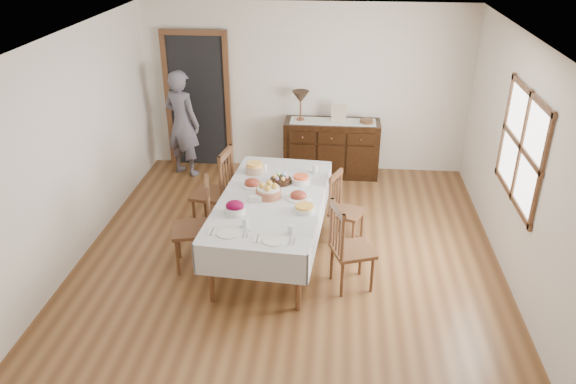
# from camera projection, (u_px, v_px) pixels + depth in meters

# --- Properties ---
(ground) EXTENTS (6.00, 6.00, 0.00)m
(ground) POSITION_uv_depth(u_px,v_px,m) (287.00, 268.00, 6.57)
(ground) COLOR brown
(room_shell) EXTENTS (5.02, 6.02, 2.65)m
(room_shell) POSITION_uv_depth(u_px,v_px,m) (278.00, 123.00, 6.23)
(room_shell) COLOR silver
(room_shell) RESTS_ON ground
(dining_table) EXTENTS (1.33, 2.38, 0.79)m
(dining_table) POSITION_uv_depth(u_px,v_px,m) (272.00, 204.00, 6.51)
(dining_table) COLOR #BCBCC0
(dining_table) RESTS_ON ground
(chair_left_near) EXTENTS (0.54, 0.54, 1.08)m
(chair_left_near) POSITION_uv_depth(u_px,v_px,m) (197.00, 224.00, 6.41)
(chair_left_near) COLOR #56341F
(chair_left_near) RESTS_ON ground
(chair_left_far) EXTENTS (0.53, 0.53, 1.12)m
(chair_left_far) POSITION_uv_depth(u_px,v_px,m) (216.00, 190.00, 7.16)
(chair_left_far) COLOR #56341F
(chair_left_far) RESTS_ON ground
(chair_right_near) EXTENTS (0.54, 0.54, 1.02)m
(chair_right_near) POSITION_uv_depth(u_px,v_px,m) (348.00, 246.00, 6.04)
(chair_right_near) COLOR #56341F
(chair_right_near) RESTS_ON ground
(chair_right_far) EXTENTS (0.49, 0.49, 0.90)m
(chair_right_far) POSITION_uv_depth(u_px,v_px,m) (344.00, 208.00, 6.96)
(chair_right_far) COLOR #56341F
(chair_right_far) RESTS_ON ground
(sideboard) EXTENTS (1.47, 0.53, 0.88)m
(sideboard) POSITION_uv_depth(u_px,v_px,m) (331.00, 148.00, 8.76)
(sideboard) COLOR black
(sideboard) RESTS_ON ground
(person) EXTENTS (0.65, 0.56, 1.78)m
(person) POSITION_uv_depth(u_px,v_px,m) (182.00, 120.00, 8.60)
(person) COLOR slate
(person) RESTS_ON ground
(bread_basket) EXTENTS (0.29, 0.29, 0.18)m
(bread_basket) POSITION_uv_depth(u_px,v_px,m) (268.00, 191.00, 6.45)
(bread_basket) COLOR brown
(bread_basket) RESTS_ON dining_table
(egg_basket) EXTENTS (0.26, 0.26, 0.11)m
(egg_basket) POSITION_uv_depth(u_px,v_px,m) (281.00, 180.00, 6.81)
(egg_basket) COLOR black
(egg_basket) RESTS_ON dining_table
(ham_platter_a) EXTENTS (0.28, 0.28, 0.11)m
(ham_platter_a) POSITION_uv_depth(u_px,v_px,m) (252.00, 183.00, 6.73)
(ham_platter_a) COLOR silver
(ham_platter_a) RESTS_ON dining_table
(ham_platter_b) EXTENTS (0.29, 0.29, 0.11)m
(ham_platter_b) POSITION_uv_depth(u_px,v_px,m) (298.00, 196.00, 6.44)
(ham_platter_b) COLOR silver
(ham_platter_b) RESTS_ON dining_table
(beet_bowl) EXTENTS (0.22, 0.22, 0.15)m
(beet_bowl) POSITION_uv_depth(u_px,v_px,m) (235.00, 208.00, 6.09)
(beet_bowl) COLOR silver
(beet_bowl) RESTS_ON dining_table
(carrot_bowl) EXTENTS (0.24, 0.24, 0.09)m
(carrot_bowl) POSITION_uv_depth(u_px,v_px,m) (301.00, 180.00, 6.80)
(carrot_bowl) COLOR silver
(carrot_bowl) RESTS_ON dining_table
(pineapple_bowl) EXTENTS (0.23, 0.23, 0.14)m
(pineapple_bowl) POSITION_uv_depth(u_px,v_px,m) (255.00, 168.00, 7.06)
(pineapple_bowl) COLOR tan
(pineapple_bowl) RESTS_ON dining_table
(casserole_dish) EXTENTS (0.23, 0.23, 0.07)m
(casserole_dish) POSITION_uv_depth(u_px,v_px,m) (304.00, 208.00, 6.16)
(casserole_dish) COLOR silver
(casserole_dish) RESTS_ON dining_table
(butter_dish) EXTENTS (0.15, 0.10, 0.07)m
(butter_dish) POSITION_uv_depth(u_px,v_px,m) (256.00, 198.00, 6.37)
(butter_dish) COLOR silver
(butter_dish) RESTS_ON dining_table
(setting_left) EXTENTS (0.43, 0.31, 0.10)m
(setting_left) POSITION_uv_depth(u_px,v_px,m) (234.00, 229.00, 5.78)
(setting_left) COLOR silver
(setting_left) RESTS_ON dining_table
(setting_right) EXTENTS (0.43, 0.31, 0.10)m
(setting_right) POSITION_uv_depth(u_px,v_px,m) (279.00, 236.00, 5.65)
(setting_right) COLOR silver
(setting_right) RESTS_ON dining_table
(glass_far_a) EXTENTS (0.06, 0.06, 0.11)m
(glass_far_a) POSITION_uv_depth(u_px,v_px,m) (265.00, 167.00, 7.10)
(glass_far_a) COLOR silver
(glass_far_a) RESTS_ON dining_table
(glass_far_b) EXTENTS (0.07, 0.07, 0.11)m
(glass_far_b) POSITION_uv_depth(u_px,v_px,m) (315.00, 169.00, 7.05)
(glass_far_b) COLOR silver
(glass_far_b) RESTS_ON dining_table
(runner) EXTENTS (1.30, 0.35, 0.01)m
(runner) POSITION_uv_depth(u_px,v_px,m) (333.00, 121.00, 8.55)
(runner) COLOR silver
(runner) RESTS_ON sideboard
(table_lamp) EXTENTS (0.26, 0.26, 0.46)m
(table_lamp) POSITION_uv_depth(u_px,v_px,m) (301.00, 98.00, 8.46)
(table_lamp) COLOR brown
(table_lamp) RESTS_ON sideboard
(picture_frame) EXTENTS (0.22, 0.08, 0.28)m
(picture_frame) POSITION_uv_depth(u_px,v_px,m) (339.00, 113.00, 8.48)
(picture_frame) COLOR tan
(picture_frame) RESTS_ON sideboard
(deco_bowl) EXTENTS (0.20, 0.20, 0.06)m
(deco_bowl) POSITION_uv_depth(u_px,v_px,m) (366.00, 121.00, 8.48)
(deco_bowl) COLOR #56341F
(deco_bowl) RESTS_ON sideboard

